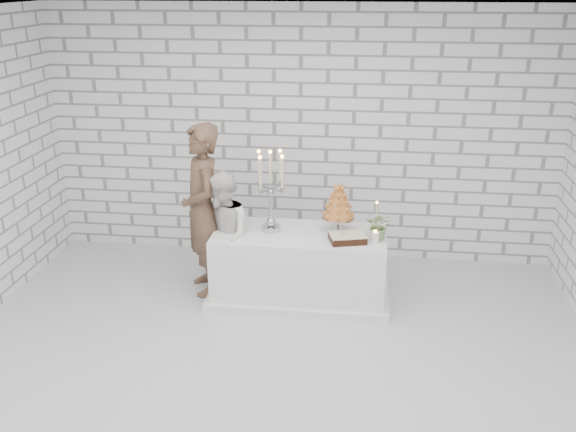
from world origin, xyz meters
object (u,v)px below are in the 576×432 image
at_px(cake_table, 299,265).
at_px(bride, 223,236).
at_px(candelabra, 271,191).
at_px(groom, 203,210).
at_px(croquembouche, 338,208).

height_order(cake_table, bride, bride).
height_order(bride, candelabra, candelabra).
relative_size(groom, candelabra, 2.13).
distance_m(groom, croquembouche, 1.44).
bearing_deg(groom, croquembouche, 66.04).
bearing_deg(candelabra, croquembouche, 4.49).
xyz_separation_m(groom, bride, (0.24, -0.13, -0.24)).
relative_size(cake_table, croquembouche, 3.30).
xyz_separation_m(cake_table, groom, (-1.04, 0.05, 0.56)).
distance_m(bride, croquembouche, 1.25).
distance_m(cake_table, bride, 0.87).
bearing_deg(croquembouche, candelabra, -175.51).
distance_m(candelabra, croquembouche, 0.72).
distance_m(cake_table, croquembouche, 0.76).
bearing_deg(candelabra, groom, 177.71).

